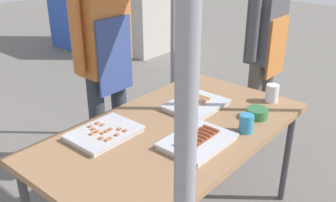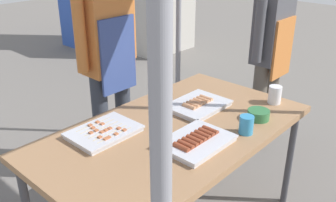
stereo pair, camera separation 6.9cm
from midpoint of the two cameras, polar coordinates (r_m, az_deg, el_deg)
stall_table at (r=2.13m, az=0.10°, el=-5.35°), size 1.60×0.90×0.75m
tray_grilled_sausages at (r=1.94m, az=3.55°, el=-6.11°), size 0.37×0.27×0.05m
tray_meat_skewers at (r=2.05m, az=-10.68°, el=-4.88°), size 0.37×0.27×0.04m
tray_pork_links at (r=2.34m, az=3.51°, el=-0.54°), size 0.37×0.29×0.05m
condiment_bowl at (r=2.26m, az=12.65°, el=-1.84°), size 0.13×0.13×0.06m
drink_cup_near_edge at (r=2.48m, az=14.89°, el=1.16°), size 0.08×0.08×0.12m
drink_cup_by_wok at (r=2.07m, az=10.99°, el=-3.40°), size 0.08×0.08×0.10m
vendor_woman at (r=2.69m, az=-10.41°, el=7.21°), size 0.52×0.23×1.64m
customer_nearby at (r=3.24m, az=14.07°, el=8.11°), size 0.52×0.22×1.51m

